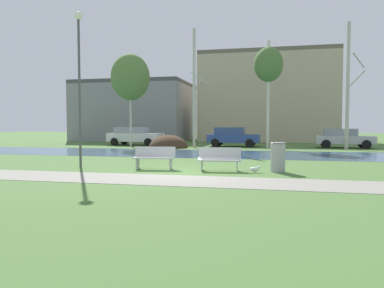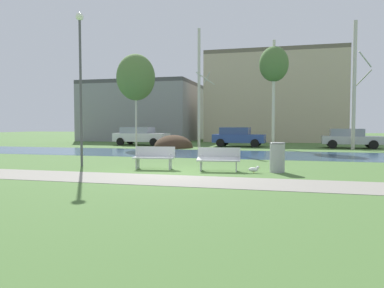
% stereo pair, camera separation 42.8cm
% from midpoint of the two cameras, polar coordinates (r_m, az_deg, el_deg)
% --- Properties ---
extents(ground_plane, '(120.00, 120.00, 0.00)m').
position_cam_midpoint_polar(ground_plane, '(23.04, 3.92, -1.33)').
color(ground_plane, '#476B33').
extents(paved_path_strip, '(60.00, 2.23, 0.01)m').
position_cam_midpoint_polar(paved_path_strip, '(11.64, -4.99, -5.54)').
color(paved_path_strip, gray).
rests_on(paved_path_strip, ground).
extents(river_band, '(80.00, 6.27, 0.01)m').
position_cam_midpoint_polar(river_band, '(22.01, 3.50, -1.52)').
color(river_band, '#33516B').
rests_on(river_band, ground).
extents(soil_mound, '(2.90, 3.46, 1.92)m').
position_cam_midpoint_polar(soil_mound, '(28.04, -4.07, -0.56)').
color(soil_mound, '#423021').
rests_on(soil_mound, ground).
extents(bench_left, '(1.65, 0.74, 0.87)m').
position_cam_midpoint_polar(bench_left, '(14.50, -6.67, -2.01)').
color(bench_left, '#B2B5B7').
rests_on(bench_left, ground).
extents(bench_right, '(1.65, 0.74, 0.87)m').
position_cam_midpoint_polar(bench_right, '(13.86, 3.37, -2.23)').
color(bench_right, '#B2B5B7').
rests_on(bench_right, ground).
extents(trash_bin, '(0.56, 0.56, 1.08)m').
position_cam_midpoint_polar(trash_bin, '(13.83, 12.23, -1.93)').
color(trash_bin, '#999B9E').
rests_on(trash_bin, ground).
extents(seagull, '(0.43, 0.16, 0.26)m').
position_cam_midpoint_polar(seagull, '(13.51, 8.79, -3.84)').
color(seagull, white).
rests_on(seagull, ground).
extents(streetlamp, '(0.32, 0.32, 6.30)m').
position_cam_midpoint_polar(streetlamp, '(16.13, -17.75, 11.33)').
color(streetlamp, '#4C4C51').
rests_on(streetlamp, ground).
extents(birch_far_left, '(3.01, 3.01, 7.24)m').
position_cam_midpoint_polar(birch_far_left, '(29.66, -9.90, 10.11)').
color(birch_far_left, beige).
rests_on(birch_far_left, ground).
extents(birch_left, '(1.33, 2.08, 8.83)m').
position_cam_midpoint_polar(birch_left, '(27.77, -0.08, 8.59)').
color(birch_left, beige).
rests_on(birch_left, ground).
extents(birch_center_left, '(2.12, 2.12, 7.88)m').
position_cam_midpoint_polar(birch_center_left, '(28.17, 11.27, 11.81)').
color(birch_center_left, beige).
rests_on(birch_center_left, ground).
extents(birch_center, '(1.26, 2.16, 8.91)m').
position_cam_midpoint_polar(birch_center, '(28.41, 22.52, 8.37)').
color(birch_center, '#BCB7A8').
rests_on(birch_center, ground).
extents(parked_van_nearest_white, '(4.63, 2.26, 1.53)m').
position_cam_midpoint_polar(parked_van_nearest_white, '(31.70, -9.21, 1.28)').
color(parked_van_nearest_white, silver).
rests_on(parked_van_nearest_white, ground).
extents(parked_sedan_second_blue, '(4.13, 2.09, 1.53)m').
position_cam_midpoint_polar(parked_sedan_second_blue, '(29.59, 5.88, 1.16)').
color(parked_sedan_second_blue, '#2D4793').
rests_on(parked_sedan_second_blue, ground).
extents(parked_hatch_third_silver, '(4.20, 2.16, 1.44)m').
position_cam_midpoint_polar(parked_hatch_third_silver, '(29.78, 21.88, 0.90)').
color(parked_hatch_third_silver, '#B2B5BC').
rests_on(parked_hatch_third_silver, ground).
extents(building_grey_warehouse, '(11.86, 9.38, 6.41)m').
position_cam_midpoint_polar(building_grey_warehouse, '(42.42, -8.83, 4.95)').
color(building_grey_warehouse, gray).
rests_on(building_grey_warehouse, ground).
extents(building_beige_block, '(13.81, 6.22, 9.20)m').
position_cam_midpoint_polar(building_beige_block, '(39.87, 11.23, 7.06)').
color(building_beige_block, '#BCAD8E').
rests_on(building_beige_block, ground).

